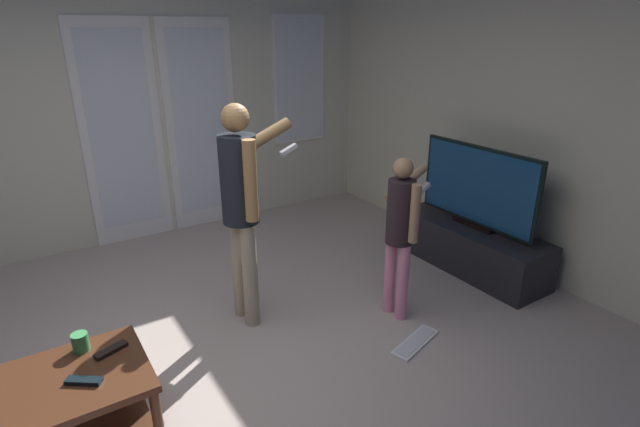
{
  "coord_description": "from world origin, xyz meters",
  "views": [
    {
      "loc": [
        -0.74,
        -2.36,
        2.03
      ],
      "look_at": [
        0.81,
        0.03,
        0.94
      ],
      "focal_mm": 27.03,
      "sensor_mm": 36.0,
      "label": 1
    }
  ],
  "objects_px": {
    "person_child": "(401,224)",
    "loose_keyboard": "(415,342)",
    "coffee_table": "(33,413)",
    "tv_stand": "(471,247)",
    "dvd_remote_slim": "(111,350)",
    "tv_remote_black": "(84,381)",
    "person_adult": "(242,197)",
    "flat_screen_tv": "(478,187)",
    "cup_near_edge": "(80,342)"
  },
  "relations": [
    {
      "from": "cup_near_edge",
      "to": "tv_remote_black",
      "type": "relative_size",
      "value": 0.58
    },
    {
      "from": "person_child",
      "to": "tv_remote_black",
      "type": "distance_m",
      "value": 2.16
    },
    {
      "from": "tv_stand",
      "to": "tv_remote_black",
      "type": "relative_size",
      "value": 8.23
    },
    {
      "from": "tv_remote_black",
      "to": "dvd_remote_slim",
      "type": "xyz_separation_m",
      "value": [
        0.16,
        0.18,
        0.0
      ]
    },
    {
      "from": "person_child",
      "to": "cup_near_edge",
      "type": "distance_m",
      "value": 2.12
    },
    {
      "from": "person_child",
      "to": "dvd_remote_slim",
      "type": "xyz_separation_m",
      "value": [
        -1.98,
        -0.0,
        -0.27
      ]
    },
    {
      "from": "coffee_table",
      "to": "tv_stand",
      "type": "xyz_separation_m",
      "value": [
        3.44,
        0.32,
        -0.13
      ]
    },
    {
      "from": "coffee_table",
      "to": "person_adult",
      "type": "distance_m",
      "value": 1.68
    },
    {
      "from": "tv_stand",
      "to": "dvd_remote_slim",
      "type": "distance_m",
      "value": 3.07
    },
    {
      "from": "coffee_table",
      "to": "dvd_remote_slim",
      "type": "xyz_separation_m",
      "value": [
        0.39,
        0.1,
        0.14
      ]
    },
    {
      "from": "tv_remote_black",
      "to": "person_adult",
      "type": "bearing_deg",
      "value": 68.32
    },
    {
      "from": "person_child",
      "to": "cup_near_edge",
      "type": "bearing_deg",
      "value": 177.35
    },
    {
      "from": "tv_remote_black",
      "to": "cup_near_edge",
      "type": "bearing_deg",
      "value": 120.12
    },
    {
      "from": "tv_stand",
      "to": "flat_screen_tv",
      "type": "xyz_separation_m",
      "value": [
        -0.0,
        0.0,
        0.56
      ]
    },
    {
      "from": "coffee_table",
      "to": "tv_stand",
      "type": "height_order",
      "value": "coffee_table"
    },
    {
      "from": "loose_keyboard",
      "to": "dvd_remote_slim",
      "type": "height_order",
      "value": "dvd_remote_slim"
    },
    {
      "from": "tv_stand",
      "to": "cup_near_edge",
      "type": "xyz_separation_m",
      "value": [
        -3.17,
        -0.12,
        0.31
      ]
    },
    {
      "from": "tv_remote_black",
      "to": "loose_keyboard",
      "type": "bearing_deg",
      "value": 30.95
    },
    {
      "from": "coffee_table",
      "to": "loose_keyboard",
      "type": "distance_m",
      "value": 2.27
    },
    {
      "from": "cup_near_edge",
      "to": "coffee_table",
      "type": "bearing_deg",
      "value": -142.65
    },
    {
      "from": "loose_keyboard",
      "to": "coffee_table",
      "type": "bearing_deg",
      "value": 173.26
    },
    {
      "from": "loose_keyboard",
      "to": "dvd_remote_slim",
      "type": "bearing_deg",
      "value": 168.83
    },
    {
      "from": "dvd_remote_slim",
      "to": "tv_remote_black",
      "type": "bearing_deg",
      "value": -150.78
    },
    {
      "from": "person_child",
      "to": "tv_remote_black",
      "type": "bearing_deg",
      "value": -175.18
    },
    {
      "from": "dvd_remote_slim",
      "to": "flat_screen_tv",
      "type": "bearing_deg",
      "value": -15.52
    },
    {
      "from": "person_child",
      "to": "loose_keyboard",
      "type": "bearing_deg",
      "value": -110.61
    },
    {
      "from": "tv_stand",
      "to": "loose_keyboard",
      "type": "distance_m",
      "value": 1.35
    },
    {
      "from": "flat_screen_tv",
      "to": "cup_near_edge",
      "type": "distance_m",
      "value": 3.18
    },
    {
      "from": "tv_stand",
      "to": "person_child",
      "type": "xyz_separation_m",
      "value": [
        -1.07,
        -0.21,
        0.53
      ]
    },
    {
      "from": "flat_screen_tv",
      "to": "tv_remote_black",
      "type": "distance_m",
      "value": 3.24
    },
    {
      "from": "tv_stand",
      "to": "tv_remote_black",
      "type": "height_order",
      "value": "tv_remote_black"
    },
    {
      "from": "coffee_table",
      "to": "dvd_remote_slim",
      "type": "relative_size",
      "value": 6.3
    },
    {
      "from": "coffee_table",
      "to": "person_adult",
      "type": "xyz_separation_m",
      "value": [
        1.41,
        0.66,
        0.62
      ]
    },
    {
      "from": "person_adult",
      "to": "loose_keyboard",
      "type": "xyz_separation_m",
      "value": [
        0.82,
        -0.93,
        -0.95
      ]
    },
    {
      "from": "person_child",
      "to": "cup_near_edge",
      "type": "relative_size",
      "value": 12.41
    },
    {
      "from": "person_adult",
      "to": "loose_keyboard",
      "type": "distance_m",
      "value": 1.56
    },
    {
      "from": "person_adult",
      "to": "tv_remote_black",
      "type": "distance_m",
      "value": 1.48
    },
    {
      "from": "tv_stand",
      "to": "coffee_table",
      "type": "bearing_deg",
      "value": -174.74
    },
    {
      "from": "cup_near_edge",
      "to": "dvd_remote_slim",
      "type": "height_order",
      "value": "cup_near_edge"
    },
    {
      "from": "loose_keyboard",
      "to": "tv_remote_black",
      "type": "relative_size",
      "value": 2.7
    },
    {
      "from": "loose_keyboard",
      "to": "dvd_remote_slim",
      "type": "xyz_separation_m",
      "value": [
        -1.84,
        0.36,
        0.46
      ]
    },
    {
      "from": "person_adult",
      "to": "person_child",
      "type": "distance_m",
      "value": 1.13
    },
    {
      "from": "tv_remote_black",
      "to": "tv_stand",
      "type": "bearing_deg",
      "value": 43.27
    },
    {
      "from": "loose_keyboard",
      "to": "dvd_remote_slim",
      "type": "distance_m",
      "value": 1.93
    },
    {
      "from": "person_child",
      "to": "loose_keyboard",
      "type": "distance_m",
      "value": 0.82
    },
    {
      "from": "dvd_remote_slim",
      "to": "tv_stand",
      "type": "bearing_deg",
      "value": -15.59
    },
    {
      "from": "person_adult",
      "to": "tv_remote_black",
      "type": "relative_size",
      "value": 9.36
    },
    {
      "from": "coffee_table",
      "to": "cup_near_edge",
      "type": "relative_size",
      "value": 10.88
    },
    {
      "from": "flat_screen_tv",
      "to": "loose_keyboard",
      "type": "bearing_deg",
      "value": -154.12
    },
    {
      "from": "person_adult",
      "to": "person_child",
      "type": "bearing_deg",
      "value": -30.31
    }
  ]
}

